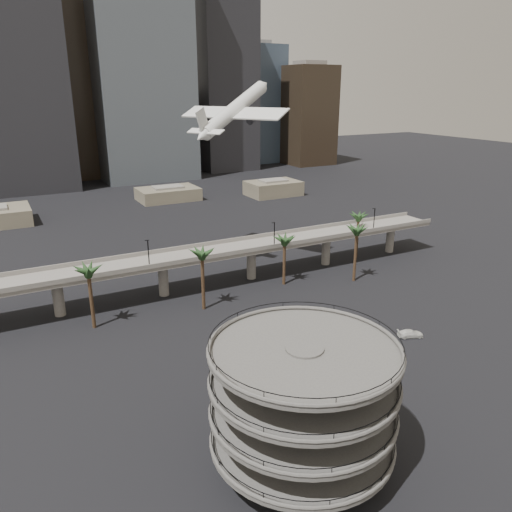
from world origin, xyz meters
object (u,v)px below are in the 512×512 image
overpass (209,257)px  parking_ramp (303,396)px  car_c (410,334)px  airborne_jet (235,110)px  car_a (224,360)px  car_b (381,338)px

overpass → parking_ramp: bearing=-102.4°
car_c → airborne_jet: bearing=32.0°
airborne_jet → car_a: bearing=-148.0°
overpass → airborne_jet: airborne_jet is taller
airborne_jet → car_c: airborne_jet is taller
car_b → car_c: size_ratio=0.86×
overpass → car_b: (17.01, -39.54, -6.66)m
car_a → parking_ramp: bearing=158.0°
overpass → car_c: bearing=-60.4°
parking_ramp → car_c: size_ratio=4.65×
car_b → airborne_jet: bearing=-10.2°
airborne_jet → car_b: (3.40, -53.09, -38.20)m
car_a → car_b: 29.23m
overpass → airborne_jet: 36.93m
airborne_jet → overpass: bearing=-164.8°
car_a → car_c: car_a is taller
airborne_jet → car_a: airborne_jet is taller
car_a → car_c: (34.59, -7.66, -0.01)m
car_b → parking_ramp: bearing=109.1°
overpass → car_a: overpass is taller
car_a → overpass: bearing=-37.8°
parking_ramp → overpass: 60.46m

